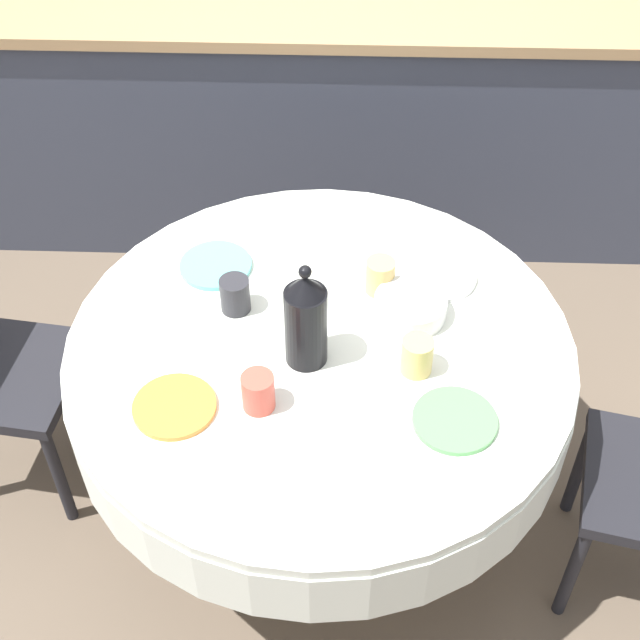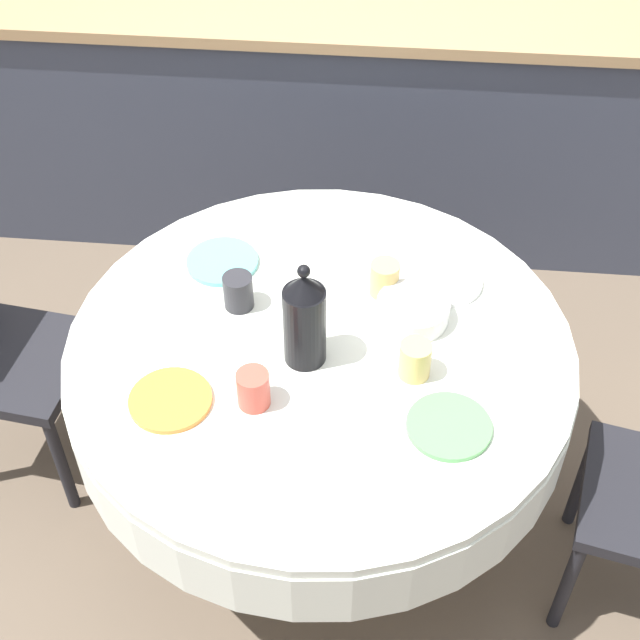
{
  "view_description": "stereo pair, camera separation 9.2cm",
  "coord_description": "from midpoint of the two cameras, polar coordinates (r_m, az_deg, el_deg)",
  "views": [
    {
      "loc": [
        0.05,
        -1.58,
        2.38
      ],
      "look_at": [
        0.0,
        0.0,
        0.81
      ],
      "focal_mm": 50.0,
      "sensor_mm": 36.0,
      "label": 1
    },
    {
      "loc": [
        0.15,
        -1.58,
        2.38
      ],
      "look_at": [
        0.0,
        0.0,
        0.81
      ],
      "focal_mm": 50.0,
      "sensor_mm": 36.0,
      "label": 2
    }
  ],
  "objects": [
    {
      "name": "plate_far_right",
      "position": [
        2.48,
        9.09,
        2.46
      ],
      "size": [
        0.2,
        0.2,
        0.01
      ],
      "primitive_type": "cylinder",
      "color": "white",
      "rests_on": "dining_table"
    },
    {
      "name": "fruit_bowl",
      "position": [
        2.35,
        7.08,
        0.59
      ],
      "size": [
        0.19,
        0.19,
        0.06
      ],
      "primitive_type": "cylinder",
      "color": "silver",
      "rests_on": "dining_table"
    },
    {
      "name": "plate_far_left",
      "position": [
        2.52,
        -5.23,
        3.73
      ],
      "size": [
        0.2,
        0.2,
        0.01
      ],
      "primitive_type": "cylinder",
      "color": "#60BCB7",
      "rests_on": "dining_table"
    },
    {
      "name": "cup_near_right",
      "position": [
        2.2,
        7.29,
        -2.58
      ],
      "size": [
        0.08,
        0.08,
        0.1
      ],
      "primitive_type": "cylinder",
      "color": "#DBB766",
      "rests_on": "dining_table"
    },
    {
      "name": "plate_near_right",
      "position": [
        2.13,
        9.48,
        -6.75
      ],
      "size": [
        0.2,
        0.2,
        0.01
      ],
      "primitive_type": "cylinder",
      "color": "#5BA85B",
      "rests_on": "dining_table"
    },
    {
      "name": "cup_far_left",
      "position": [
        2.36,
        -4.15,
        1.81
      ],
      "size": [
        0.08,
        0.08,
        0.1
      ],
      "primitive_type": "cylinder",
      "color": "#28282D",
      "rests_on": "dining_table"
    },
    {
      "name": "coffee_carafe",
      "position": [
        2.16,
        0.22,
        0.03
      ],
      "size": [
        0.11,
        0.11,
        0.31
      ],
      "color": "black",
      "rests_on": "dining_table"
    },
    {
      "name": "ground_plane",
      "position": [
        2.86,
        0.94,
        -11.56
      ],
      "size": [
        12.0,
        12.0,
        0.0
      ],
      "primitive_type": "plane",
      "color": "brown"
    },
    {
      "name": "plate_near_left",
      "position": [
        2.17,
        -8.36,
        -5.11
      ],
      "size": [
        0.2,
        0.2,
        0.01
      ],
      "primitive_type": "cylinder",
      "color": "orange",
      "rests_on": "dining_table"
    },
    {
      "name": "dining_table",
      "position": [
        2.38,
        1.11,
        -3.49
      ],
      "size": [
        1.32,
        1.32,
        0.73
      ],
      "color": "brown",
      "rests_on": "ground_plane"
    },
    {
      "name": "cup_far_right",
      "position": [
        2.4,
        5.25,
        2.64
      ],
      "size": [
        0.08,
        0.08,
        0.1
      ],
      "primitive_type": "cylinder",
      "color": "#DBB766",
      "rests_on": "dining_table"
    },
    {
      "name": "kitchen_counter",
      "position": [
        3.6,
        2.97,
        12.83
      ],
      "size": [
        3.24,
        0.64,
        0.95
      ],
      "color": "#383D4C",
      "rests_on": "ground_plane"
    },
    {
      "name": "cup_near_left",
      "position": [
        2.12,
        -3.05,
        -4.46
      ],
      "size": [
        0.08,
        0.08,
        0.1
      ],
      "primitive_type": "cylinder",
      "color": "#CC4C3D",
      "rests_on": "dining_table"
    }
  ]
}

